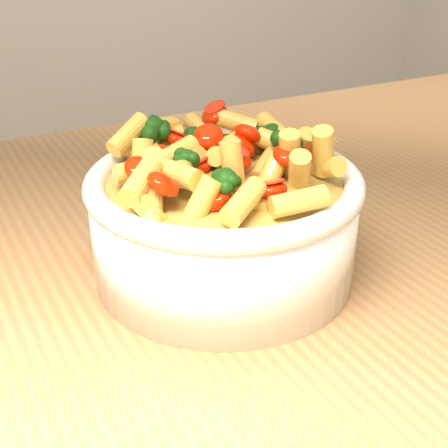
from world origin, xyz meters
name	(u,v)px	position (x,y,z in m)	size (l,w,h in m)	color
table	(301,318)	(0.00, 0.00, 0.80)	(1.20, 0.80, 0.90)	#A97D48
serving_bowl	(224,223)	(-0.11, -0.03, 0.95)	(0.22, 0.22, 0.09)	white
pasta_salad	(224,155)	(-0.11, -0.03, 1.01)	(0.17, 0.17, 0.04)	#FFC250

